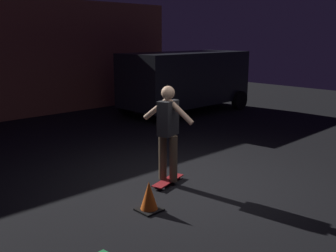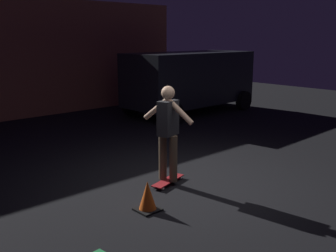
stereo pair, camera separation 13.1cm
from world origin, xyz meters
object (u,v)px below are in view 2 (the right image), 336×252
Objects in this scene: parked_van at (190,78)px; traffic_cone at (148,197)px; skater at (168,127)px; skateboard_ridden at (168,181)px.

traffic_cone is (-6.05, -5.09, -0.95)m from parked_van.
traffic_cone is at bearing -139.93° from parked_van.
parked_van is 10.12× the size of traffic_cone.
skater is at bearing 32.11° from traffic_cone.
skater is at bearing -138.61° from parked_van.
parked_van reaches higher than traffic_cone.
skater reaches higher than skateboard_ridden.
parked_van is 6.79m from skater.
skater is (-5.09, -4.49, -0.12)m from parked_van.
parked_van is at bearing 41.39° from skateboard_ridden.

